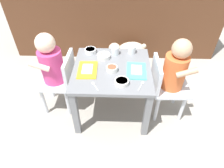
{
  "coord_description": "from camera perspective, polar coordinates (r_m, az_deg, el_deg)",
  "views": [
    {
      "loc": [
        0.04,
        -1.16,
        1.32
      ],
      "look_at": [
        0.0,
        0.0,
        0.29
      ],
      "focal_mm": 31.53,
      "sensor_mm": 36.0,
      "label": 1
    }
  ],
  "objects": [
    {
      "name": "ground_plane",
      "position": [
        1.76,
        0.0,
        -7.08
      ],
      "size": [
        7.0,
        7.0,
        0.0
      ],
      "primitive_type": "plane",
      "color": "#9E998E"
    },
    {
      "name": "kitchen_cabinet_back",
      "position": [
        2.31,
        0.84,
        19.96
      ],
      "size": [
        2.29,
        0.36,
        0.94
      ],
      "primitive_type": "cube",
      "color": "#56331E",
      "rests_on": "ground"
    },
    {
      "name": "dining_table",
      "position": [
        1.5,
        0.0,
        2.25
      ],
      "size": [
        0.58,
        0.55,
        0.44
      ],
      "color": "slate",
      "rests_on": "ground"
    },
    {
      "name": "seated_child_left",
      "position": [
        1.56,
        -16.7,
        5.2
      ],
      "size": [
        0.29,
        0.29,
        0.7
      ],
      "color": "silver",
      "rests_on": "ground"
    },
    {
      "name": "seated_child_right",
      "position": [
        1.51,
        17.28,
        3.43
      ],
      "size": [
        0.29,
        0.29,
        0.69
      ],
      "color": "silver",
      "rests_on": "ground"
    },
    {
      "name": "dog",
      "position": [
        2.11,
        4.7,
        9.53
      ],
      "size": [
        0.41,
        0.26,
        0.31
      ],
      "color": "beige",
      "rests_on": "ground"
    },
    {
      "name": "food_tray_left",
      "position": [
        1.44,
        -7.13,
        4.19
      ],
      "size": [
        0.14,
        0.21,
        0.02
      ],
      "color": "gold",
      "rests_on": "dining_table"
    },
    {
      "name": "food_tray_right",
      "position": [
        1.43,
        7.1,
        3.91
      ],
      "size": [
        0.15,
        0.2,
        0.02
      ],
      "color": "#4CC6BC",
      "rests_on": "dining_table"
    },
    {
      "name": "water_cup_left",
      "position": [
        1.62,
        5.72,
        9.8
      ],
      "size": [
        0.06,
        0.06,
        0.06
      ],
      "color": "white",
      "rests_on": "dining_table"
    },
    {
      "name": "water_cup_right",
      "position": [
        1.6,
        0.85,
        9.53
      ],
      "size": [
        0.06,
        0.06,
        0.06
      ],
      "color": "white",
      "rests_on": "dining_table"
    },
    {
      "name": "veggie_bowl_far",
      "position": [
        1.55,
        -2.42,
        8.11
      ],
      "size": [
        0.1,
        0.1,
        0.03
      ],
      "color": "white",
      "rests_on": "dining_table"
    },
    {
      "name": "cereal_bowl_right_side",
      "position": [
        1.31,
        2.82,
        0.66
      ],
      "size": [
        0.1,
        0.1,
        0.03
      ],
      "color": "white",
      "rests_on": "dining_table"
    },
    {
      "name": "cereal_bowl_left_side",
      "position": [
        1.63,
        -6.28,
        9.63
      ],
      "size": [
        0.09,
        0.09,
        0.03
      ],
      "color": "white",
      "rests_on": "dining_table"
    },
    {
      "name": "veggie_bowl_near",
      "position": [
        1.42,
        -0.05,
        4.49
      ],
      "size": [
        0.08,
        0.08,
        0.03
      ],
      "color": "white",
      "rests_on": "dining_table"
    },
    {
      "name": "spoon_by_left_tray",
      "position": [
        1.31,
        -5.11,
        -0.38
      ],
      "size": [
        0.06,
        0.09,
        0.01
      ],
      "color": "silver",
      "rests_on": "dining_table"
    },
    {
      "name": "spoon_by_right_tray",
      "position": [
        1.32,
        8.53,
        -0.28
      ],
      "size": [
        0.05,
        0.1,
        0.01
      ],
      "color": "silver",
      "rests_on": "dining_table"
    }
  ]
}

